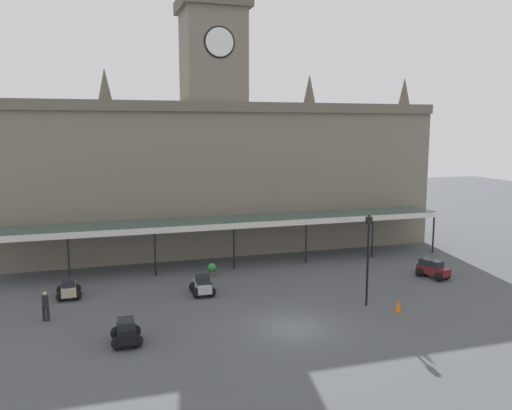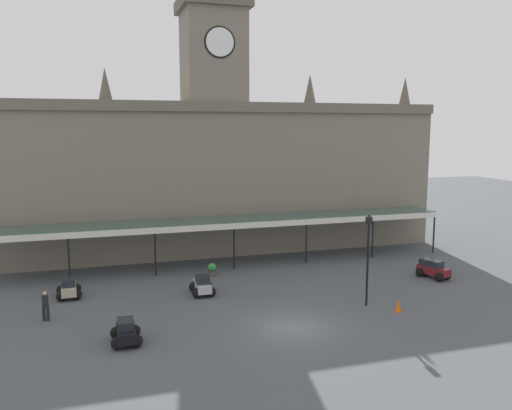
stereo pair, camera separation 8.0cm
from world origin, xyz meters
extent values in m
plane|color=#4B4F53|center=(0.00, 0.00, 0.00)|extent=(140.00, 140.00, 0.00)
cube|color=slate|center=(0.00, 18.52, 6.27)|extent=(38.48, 5.54, 12.55)
cube|color=#685F52|center=(0.00, 15.60, 12.15)|extent=(38.48, 0.30, 0.80)
cube|color=slate|center=(0.00, 18.52, 16.22)|extent=(4.80, 4.80, 7.34)
cube|color=#61594D|center=(0.00, 18.52, 20.38)|extent=(5.50, 5.50, 1.00)
cylinder|color=white|center=(0.00, 16.06, 17.10)|extent=(2.20, 0.12, 2.20)
cylinder|color=black|center=(0.00, 16.10, 17.10)|extent=(2.46, 0.06, 2.46)
cone|color=#5B5448|center=(-8.66, 18.52, 13.85)|extent=(1.10, 1.10, 2.60)
cone|color=#5B5448|center=(8.66, 18.52, 13.85)|extent=(1.10, 1.10, 2.60)
cone|color=#5B5448|center=(18.24, 18.52, 13.85)|extent=(1.10, 1.10, 2.60)
cube|color=#38564C|center=(0.00, 13.55, 3.50)|extent=(34.94, 3.20, 0.16)
cube|color=silver|center=(0.00, 11.95, 3.30)|extent=(34.94, 0.12, 0.44)
cylinder|color=black|center=(-11.65, 12.10, 1.71)|extent=(0.14, 0.14, 3.42)
cylinder|color=black|center=(-5.82, 12.10, 1.71)|extent=(0.14, 0.14, 3.42)
cylinder|color=black|center=(0.00, 12.10, 1.71)|extent=(0.14, 0.14, 3.42)
cylinder|color=black|center=(5.82, 12.10, 1.71)|extent=(0.14, 0.14, 3.42)
cylinder|color=black|center=(11.65, 12.10, 1.71)|extent=(0.14, 0.14, 3.42)
cylinder|color=black|center=(17.47, 12.10, 1.71)|extent=(0.14, 0.14, 3.42)
cube|color=tan|center=(-11.57, 8.75, 0.52)|extent=(0.98, 2.09, 0.50)
cube|color=#1E232B|center=(-11.57, 8.70, 0.98)|extent=(0.85, 1.14, 0.42)
sphere|color=black|center=(-12.05, 9.41, 0.32)|extent=(0.64, 0.64, 0.64)
sphere|color=black|center=(-11.17, 9.45, 0.32)|extent=(0.64, 0.64, 0.64)
sphere|color=black|center=(-11.98, 8.06, 0.32)|extent=(0.64, 0.64, 0.64)
sphere|color=black|center=(-11.10, 8.10, 0.32)|extent=(0.64, 0.64, 0.64)
cube|color=#B2B5BA|center=(-3.47, 6.90, 0.52)|extent=(0.93, 2.07, 0.50)
cube|color=#1E232B|center=(-3.47, 6.85, 0.98)|extent=(0.83, 1.12, 0.42)
sphere|color=black|center=(-3.90, 7.59, 0.32)|extent=(0.64, 0.64, 0.64)
sphere|color=black|center=(-3.02, 7.57, 0.32)|extent=(0.64, 0.64, 0.64)
sphere|color=black|center=(-3.93, 6.24, 0.32)|extent=(0.64, 0.64, 0.64)
sphere|color=black|center=(-3.05, 6.22, 0.32)|extent=(0.64, 0.64, 0.64)
cube|color=black|center=(-8.57, 0.49, 0.52)|extent=(0.89, 2.05, 0.50)
cube|color=#1E232B|center=(-8.57, 0.54, 0.98)|extent=(0.80, 1.10, 0.42)
sphere|color=black|center=(-8.13, -0.19, 0.32)|extent=(0.64, 0.64, 0.64)
sphere|color=black|center=(-9.01, -0.18, 0.32)|extent=(0.64, 0.64, 0.64)
sphere|color=black|center=(-8.12, 1.16, 0.32)|extent=(0.64, 0.64, 0.64)
sphere|color=black|center=(-9.00, 1.17, 0.32)|extent=(0.64, 0.64, 0.64)
cube|color=maroon|center=(12.84, 5.65, 0.54)|extent=(1.60, 2.42, 0.55)
cube|color=#1E232B|center=(12.77, 5.84, 1.05)|extent=(1.30, 1.74, 0.45)
sphere|color=black|center=(13.52, 5.07, 0.32)|extent=(0.64, 0.64, 0.64)
sphere|color=black|center=(12.67, 4.77, 0.32)|extent=(0.64, 0.64, 0.64)
sphere|color=black|center=(13.00, 6.53, 0.32)|extent=(0.64, 0.64, 0.64)
sphere|color=black|center=(12.15, 6.23, 0.32)|extent=(0.64, 0.64, 0.64)
cylinder|color=black|center=(-12.70, 4.89, 0.41)|extent=(0.17, 0.17, 0.82)
cylinder|color=black|center=(-12.49, 4.85, 0.41)|extent=(0.17, 0.17, 0.82)
cylinder|color=black|center=(-12.60, 4.87, 1.13)|extent=(0.34, 0.34, 0.62)
sphere|color=tan|center=(-12.60, 4.87, 1.55)|extent=(0.23, 0.23, 0.23)
cylinder|color=black|center=(5.45, 1.90, 2.47)|extent=(0.13, 0.13, 4.94)
cube|color=black|center=(5.45, 1.90, 5.16)|extent=(0.30, 0.30, 0.44)
sphere|color=black|center=(5.45, 1.90, 5.44)|extent=(0.14, 0.14, 0.14)
cone|color=orange|center=(6.68, 0.42, 0.37)|extent=(0.40, 0.40, 0.73)
cylinder|color=#47423D|center=(-2.01, 10.68, 0.21)|extent=(0.56, 0.56, 0.42)
sphere|color=#2E8434|center=(-2.01, 10.68, 0.66)|extent=(0.60, 0.60, 0.60)
camera|label=1|loc=(-9.72, -24.61, 10.49)|focal=36.49mm
camera|label=2|loc=(-9.64, -24.63, 10.49)|focal=36.49mm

